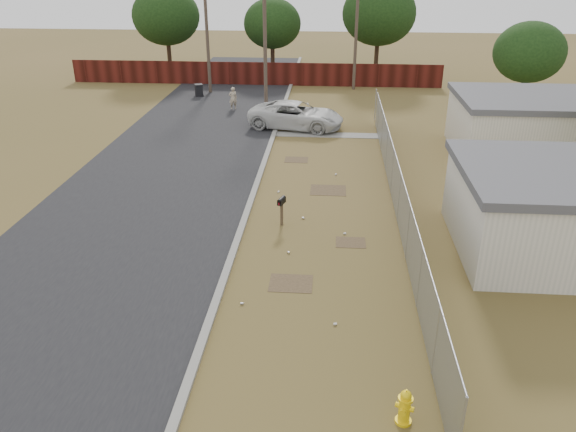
# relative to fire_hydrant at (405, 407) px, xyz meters

# --- Properties ---
(ground) EXTENTS (120.00, 120.00, 0.00)m
(ground) POSITION_rel_fire_hydrant_xyz_m (-2.19, 10.72, -0.44)
(ground) COLOR brown
(ground) RESTS_ON ground
(street) EXTENTS (15.10, 60.00, 0.12)m
(street) POSITION_rel_fire_hydrant_xyz_m (-8.95, 18.77, -0.42)
(street) COLOR black
(street) RESTS_ON ground
(chainlink_fence) EXTENTS (0.10, 27.06, 2.02)m
(chainlink_fence) POSITION_rel_fire_hydrant_xyz_m (0.93, 11.75, 0.36)
(chainlink_fence) COLOR gray
(chainlink_fence) RESTS_ON ground
(privacy_fence) EXTENTS (30.00, 0.12, 1.80)m
(privacy_fence) POSITION_rel_fire_hydrant_xyz_m (-8.19, 35.72, 0.46)
(privacy_fence) COLOR #4B1510
(privacy_fence) RESTS_ON ground
(utility_poles) EXTENTS (12.60, 8.24, 9.00)m
(utility_poles) POSITION_rel_fire_hydrant_xyz_m (-5.86, 31.39, 4.25)
(utility_poles) COLOR brown
(utility_poles) RESTS_ON ground
(houses) EXTENTS (9.30, 17.24, 3.10)m
(houses) POSITION_rel_fire_hydrant_xyz_m (7.51, 13.86, 1.12)
(houses) COLOR beige
(houses) RESTS_ON ground
(horizon_trees) EXTENTS (33.32, 31.94, 7.78)m
(horizon_trees) POSITION_rel_fire_hydrant_xyz_m (-1.35, 34.28, 4.19)
(horizon_trees) COLOR #362518
(horizon_trees) RESTS_ON ground
(fire_hydrant) EXTENTS (0.49, 0.49, 0.94)m
(fire_hydrant) POSITION_rel_fire_hydrant_xyz_m (0.00, 0.00, 0.00)
(fire_hydrant) COLOR yellow
(fire_hydrant) RESTS_ON ground
(mailbox) EXTENTS (0.32, 0.51, 1.19)m
(mailbox) POSITION_rel_fire_hydrant_xyz_m (-3.67, 10.00, 0.50)
(mailbox) COLOR brown
(mailbox) RESTS_ON ground
(pickup_truck) EXTENTS (6.13, 3.75, 1.59)m
(pickup_truck) POSITION_rel_fire_hydrant_xyz_m (-3.98, 23.59, 0.35)
(pickup_truck) COLOR silver
(pickup_truck) RESTS_ON ground
(pedestrian) EXTENTS (0.65, 0.53, 1.52)m
(pedestrian) POSITION_rel_fire_hydrant_xyz_m (-8.57, 27.78, 0.32)
(pedestrian) COLOR tan
(pedestrian) RESTS_ON ground
(trash_bin) EXTENTS (0.78, 0.76, 0.90)m
(trash_bin) POSITION_rel_fire_hydrant_xyz_m (-11.77, 31.42, 0.02)
(trash_bin) COLOR black
(trash_bin) RESTS_ON ground
(scattered_litter) EXTENTS (3.30, 12.19, 0.07)m
(scattered_litter) POSITION_rel_fire_hydrant_xyz_m (-2.70, 9.24, -0.40)
(scattered_litter) COLOR silver
(scattered_litter) RESTS_ON ground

